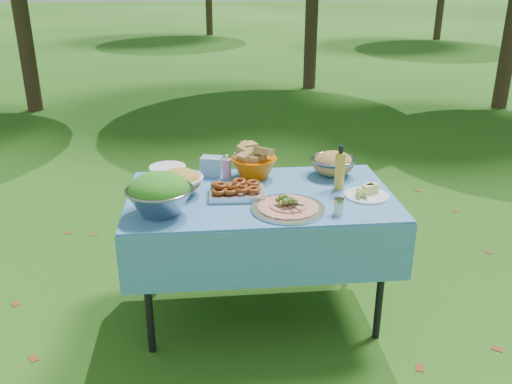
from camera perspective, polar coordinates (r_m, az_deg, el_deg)
ground at (r=3.36m, az=0.44°, el=-12.33°), size 80.00×80.00×0.00m
picnic_table at (r=3.16m, az=0.46°, el=-6.63°), size 1.46×0.86×0.76m
salad_bowl at (r=2.76m, az=-10.13°, el=-0.18°), size 0.44×0.44×0.22m
pasta_bowl_white at (r=3.02m, az=-8.03°, el=1.12°), size 0.28×0.28×0.14m
plate_stack at (r=3.23m, az=-9.26°, el=1.96°), size 0.24×0.24×0.09m
wipes_box at (r=3.28m, az=-4.66°, el=2.75°), size 0.15×0.12×0.11m
sanitizer_bottle at (r=3.22m, az=-3.09°, el=2.68°), size 0.07×0.07×0.15m
bread_bowl at (r=3.23m, az=-0.20°, el=3.15°), size 0.30×0.30×0.18m
pasta_bowl_steel at (r=3.31m, az=8.11°, el=3.02°), size 0.30×0.30×0.14m
fried_tray at (r=2.96m, az=-2.04°, el=0.16°), size 0.31×0.23×0.07m
charcuterie_platter at (r=2.79m, az=3.41°, el=-1.06°), size 0.46×0.46×0.09m
oil_bottle at (r=3.07m, az=8.82°, el=2.56°), size 0.07×0.07×0.26m
cheese_plate at (r=3.02m, az=11.60°, el=0.13°), size 0.26×0.26×0.07m
shaker at (r=2.77m, az=8.70°, el=-1.50°), size 0.07×0.07×0.08m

